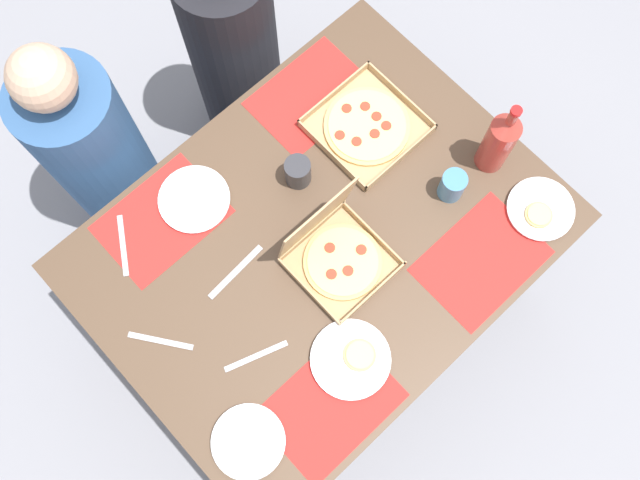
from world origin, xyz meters
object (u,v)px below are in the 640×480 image
object	(u,v)px
plate_far_left	(540,210)
diner_right_seat	(234,52)
cup_dark	(298,172)
pizza_box_corner_right	(336,254)
plate_near_right	(194,200)
cup_red	(452,186)
pizza_box_edge_far	(367,126)
soda_bottle	(499,141)
plate_far_right	(248,442)
diner_left_seat	(101,158)
plate_middle	(351,359)

from	to	relation	value
plate_far_left	diner_right_seat	world-z (taller)	diner_right_seat
cup_dark	diner_right_seat	distance (m)	0.69
diner_right_seat	pizza_box_corner_right	bearing A→B (deg)	-109.88
plate_near_right	cup_red	size ratio (longest dim) A/B	2.11
pizza_box_edge_far	cup_dark	size ratio (longest dim) A/B	3.14
soda_bottle	cup_dark	xyz separation A→B (m)	(-0.47, 0.35, -0.08)
pizza_box_corner_right	cup_red	size ratio (longest dim) A/B	2.88
plate_far_right	cup_red	xyz separation A→B (m)	(0.92, 0.13, 0.04)
plate_near_right	diner_left_seat	distance (m)	0.50
plate_near_right	diner_left_seat	size ratio (longest dim) A/B	0.19
plate_far_right	cup_dark	size ratio (longest dim) A/B	2.09
cup_red	plate_far_right	bearing A→B (deg)	-171.74
cup_dark	diner_left_seat	distance (m)	0.76
pizza_box_corner_right	cup_dark	distance (m)	0.28
plate_near_right	cup_red	world-z (taller)	cup_red
pizza_box_corner_right	soda_bottle	distance (m)	0.57
plate_middle	cup_red	size ratio (longest dim) A/B	2.22
pizza_box_edge_far	plate_far_left	world-z (taller)	pizza_box_edge_far
soda_bottle	cup_red	size ratio (longest dim) A/B	3.14
cup_red	cup_dark	bearing A→B (deg)	131.48
plate_far_right	soda_bottle	size ratio (longest dim) A/B	0.63
diner_left_seat	plate_middle	bearing A→B (deg)	-83.33
plate_near_right	soda_bottle	size ratio (longest dim) A/B	0.67
plate_middle	diner_right_seat	bearing A→B (deg)	66.45
pizza_box_edge_far	pizza_box_corner_right	xyz separation A→B (m)	(-0.36, -0.24, 0.03)
pizza_box_edge_far	diner_right_seat	world-z (taller)	diner_right_seat
plate_near_right	pizza_box_edge_far	bearing A→B (deg)	-18.15
plate_far_left	soda_bottle	size ratio (longest dim) A/B	0.63
plate_far_right	cup_red	bearing A→B (deg)	8.26
plate_far_right	soda_bottle	world-z (taller)	soda_bottle
plate_middle	diner_right_seat	world-z (taller)	diner_right_seat
plate_far_right	diner_right_seat	distance (m)	1.38
soda_bottle	plate_middle	bearing A→B (deg)	-168.08
plate_near_right	soda_bottle	bearing A→B (deg)	-34.42
cup_dark	diner_right_seat	bearing A→B (deg)	69.79
pizza_box_edge_far	plate_near_right	size ratio (longest dim) A/B	1.41
plate_far_right	plate_middle	bearing A→B (deg)	-4.62
diner_right_seat	plate_far_left	bearing A→B (deg)	-78.25
cup_dark	diner_left_seat	size ratio (longest dim) A/B	0.09
cup_dark	plate_far_left	bearing A→B (deg)	-51.26
plate_far_right	cup_dark	xyz separation A→B (m)	(0.62, 0.48, 0.04)
plate_far_left	pizza_box_corner_right	bearing A→B (deg)	150.63
plate_far_right	cup_red	distance (m)	0.94
plate_middle	diner_right_seat	size ratio (longest dim) A/B	0.20
plate_near_right	diner_left_seat	bearing A→B (deg)	104.48
pizza_box_edge_far	plate_far_right	size ratio (longest dim) A/B	1.51
plate_near_right	plate_far_right	distance (m)	0.72
plate_far_right	diner_left_seat	bearing A→B (deg)	77.83
plate_near_right	plate_far_right	world-z (taller)	same
plate_far_right	diner_left_seat	xyz separation A→B (m)	(0.23, 1.07, -0.24)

